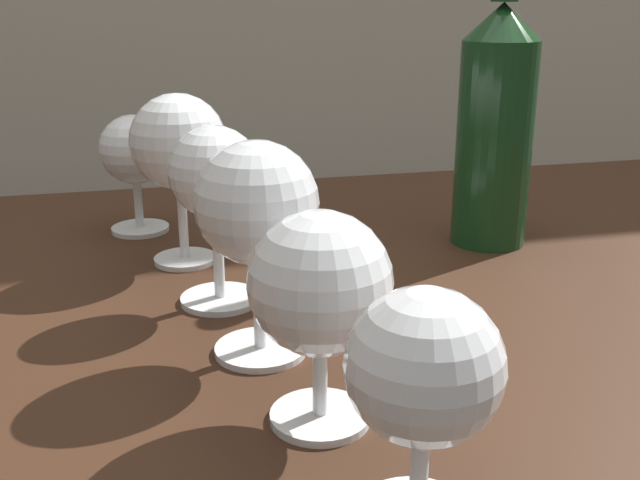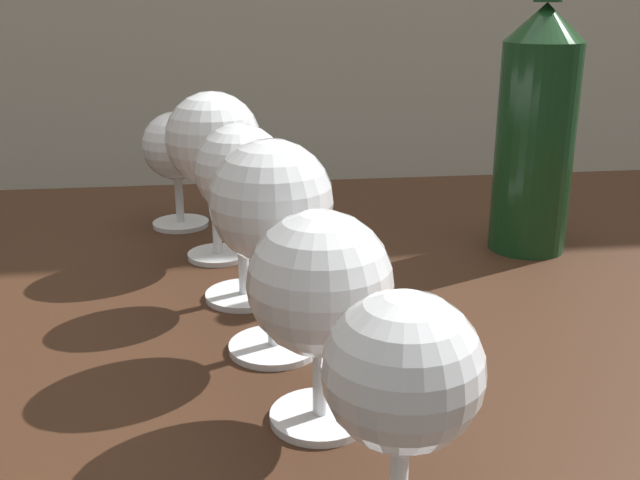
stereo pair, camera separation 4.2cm
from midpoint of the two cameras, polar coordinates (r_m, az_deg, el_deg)
name	(u,v)px [view 1 (the left image)]	position (r m, az deg, el deg)	size (l,w,h in m)	color
dining_table	(247,404)	(0.68, -7.39, -12.27)	(1.36, 0.82, 0.75)	#382114
wine_glass_empty	(424,375)	(0.35, 4.42, -10.25)	(0.07, 0.07, 0.12)	white
wine_glass_merlot	(320,286)	(0.43, -2.80, -3.58)	(0.08, 0.08, 0.13)	white
wine_glass_white	(257,208)	(0.51, -7.14, 2.40)	(0.09, 0.09, 0.15)	white
wine_glass_port	(215,180)	(0.61, -9.96, 4.49)	(0.07, 0.07, 0.15)	white
wine_glass_cabernet	(178,145)	(0.71, -12.40, 7.06)	(0.09, 0.09, 0.16)	white
wine_glass_rose	(134,153)	(0.82, -15.35, 6.36)	(0.07, 0.07, 0.13)	white
wine_bottle	(496,121)	(0.76, 11.64, 8.83)	(0.08, 0.08, 0.32)	#143819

